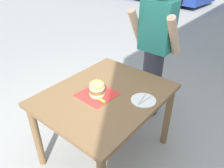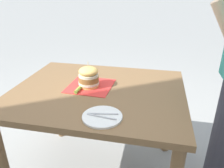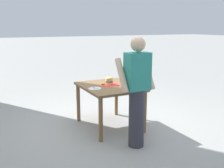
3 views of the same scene
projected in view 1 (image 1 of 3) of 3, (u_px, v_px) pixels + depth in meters
The scene contains 7 objects.
ground_plane at pixel (106, 151), 2.41m from camera, with size 80.00×80.00×0.00m, color #9E9E99.
patio_table at pixel (105, 103), 2.06m from camera, with size 0.95×1.18×0.78m.
serving_paper at pixel (97, 94), 1.98m from camera, with size 0.30×0.30×0.00m, color red.
sandwich at pixel (97, 88), 1.93m from camera, with size 0.15×0.15×0.18m.
pickle_spear at pixel (102, 100), 1.88m from camera, with size 0.02×0.02×0.08m, color #8EA83D.
side_plate_with_forks at pixel (143, 100), 1.89m from camera, with size 0.22×0.22×0.02m.
diner_across_table at pixel (155, 52), 2.55m from camera, with size 0.55×0.35×1.69m.
Camera 1 is at (1.09, -1.24, 1.91)m, focal length 35.00 mm.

